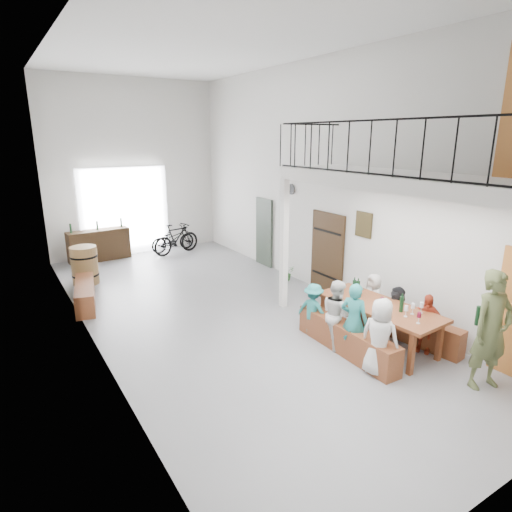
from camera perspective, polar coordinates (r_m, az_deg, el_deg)
floor at (r=9.57m, az=-4.38°, el=-7.34°), size 12.00×12.00×0.00m
room_walls at (r=8.82m, az=-4.87°, el=14.45°), size 12.00×12.00×12.00m
gateway_portal at (r=14.43m, az=-17.07°, el=5.68°), size 2.80×0.08×2.80m
right_wall_decor at (r=9.22m, az=16.10°, el=2.57°), size 0.07×8.28×5.07m
balcony at (r=7.68m, az=20.13°, el=8.97°), size 1.52×5.62×4.00m
tasting_table at (r=8.14m, az=16.05°, el=-6.83°), size 1.10×2.38×0.79m
bench_inner at (r=7.92m, az=11.90°, el=-10.70°), size 0.42×2.29×0.52m
bench_wall at (r=8.70m, az=19.04°, el=-8.76°), size 0.59×2.29×0.52m
tableware at (r=8.04m, az=16.82°, el=-5.49°), size 0.46×1.62×0.35m
side_bench at (r=10.54m, az=-21.82°, el=-4.78°), size 0.75×1.85×0.51m
oak_barrel at (r=11.98m, az=-21.88°, el=-1.16°), size 0.68×0.68×1.00m
serving_counter at (r=14.13m, az=-20.19°, el=1.38°), size 1.86×0.66×0.96m
counter_bottles at (r=14.02m, az=-20.45°, el=3.86°), size 1.58×0.18×0.28m
guest_left_a at (r=7.20m, az=16.19°, el=-10.37°), size 0.60×0.73×1.30m
guest_left_b at (r=7.60m, az=12.92°, el=-8.44°), size 0.49×0.58×1.36m
guest_left_c at (r=7.94m, az=10.71°, el=-7.58°), size 0.62×0.72×1.27m
guest_left_d at (r=8.35m, az=7.64°, el=-7.12°), size 0.59×0.76×1.04m
guest_right_a at (r=8.23m, az=21.68°, el=-8.31°), size 0.49×0.69×1.09m
guest_right_b at (r=8.64m, az=18.17°, el=-7.10°), size 0.45×0.98×1.01m
guest_right_c at (r=9.03m, az=15.32°, el=-5.62°), size 0.41×0.57×1.08m
host_standing at (r=7.39m, az=28.87°, el=-8.66°), size 0.77×0.60×1.87m
potted_plant at (r=11.50m, az=4.16°, el=-2.27°), size 0.37×0.32×0.40m
bicycle_near at (r=14.61m, az=-11.04°, el=2.23°), size 1.62×0.74×0.82m
bicycle_far at (r=14.22m, az=-10.57°, el=2.28°), size 1.74×0.81×1.01m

